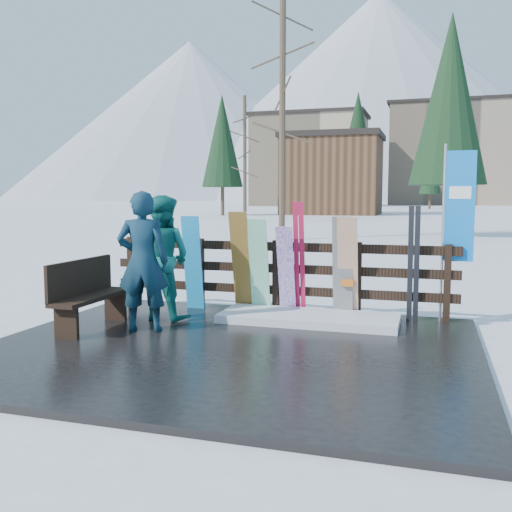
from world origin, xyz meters
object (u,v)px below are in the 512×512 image
(bench, at_px, (87,292))
(person_front, at_px, (143,261))
(snowboard_2, at_px, (241,262))
(snowboard_5, at_px, (348,268))
(snowboard_3, at_px, (286,271))
(snowboard_1, at_px, (259,266))
(snowboard_0, at_px, (193,263))
(rental_flag, at_px, (456,213))
(snowboard_4, at_px, (343,268))
(person_back, at_px, (162,258))

(bench, relative_size, person_front, 0.78)
(snowboard_2, bearing_deg, snowboard_5, 0.00)
(snowboard_3, bearing_deg, snowboard_5, 0.00)
(bench, bearing_deg, person_front, 7.97)
(snowboard_5, bearing_deg, snowboard_1, -180.00)
(snowboard_0, bearing_deg, snowboard_1, 0.00)
(rental_flag, bearing_deg, snowboard_4, -170.35)
(person_front, distance_m, person_back, 0.79)
(person_back, bearing_deg, snowboard_1, -139.12)
(snowboard_4, distance_m, rental_flag, 1.81)
(snowboard_5, relative_size, rental_flag, 0.61)
(bench, xyz_separation_m, snowboard_5, (3.38, 1.70, 0.26))
(snowboard_1, height_order, snowboard_4, snowboard_4)
(bench, height_order, person_front, person_front)
(snowboard_1, bearing_deg, person_front, -126.60)
(rental_flag, bearing_deg, snowboard_5, -169.86)
(snowboard_3, relative_size, person_back, 0.77)
(snowboard_2, relative_size, person_back, 0.88)
(snowboard_1, xyz_separation_m, snowboard_5, (1.39, 0.00, 0.02))
(snowboard_0, xyz_separation_m, person_front, (-0.05, -1.58, 0.19))
(snowboard_5, bearing_deg, snowboard_0, -180.00)
(snowboard_2, xyz_separation_m, rental_flag, (3.20, 0.27, 0.80))
(snowboard_1, relative_size, snowboard_2, 0.93)
(snowboard_1, relative_size, person_back, 0.82)
(person_front, bearing_deg, snowboard_2, -135.74)
(bench, bearing_deg, snowboard_4, 27.20)
(snowboard_3, distance_m, person_front, 2.28)
(snowboard_0, height_order, snowboard_2, snowboard_2)
(snowboard_4, distance_m, person_back, 2.71)
(snowboard_5, distance_m, person_back, 2.79)
(snowboard_4, height_order, person_back, person_back)
(snowboard_5, height_order, person_front, person_front)
(snowboard_4, distance_m, snowboard_5, 0.08)
(person_front, relative_size, person_back, 1.03)
(rental_flag, distance_m, person_back, 4.36)
(snowboard_1, bearing_deg, rental_flag, 5.31)
(rental_flag, bearing_deg, snowboard_2, -175.17)
(snowboard_2, distance_m, person_back, 1.27)
(snowboard_2, xyz_separation_m, person_front, (-0.88, -1.58, 0.16))
(bench, distance_m, snowboard_4, 3.72)
(person_front, bearing_deg, snowboard_1, -143.28)
(snowboard_0, height_order, snowboard_4, snowboard_4)
(snowboard_4, xyz_separation_m, snowboard_5, (0.08, 0.00, -0.00))
(snowboard_3, bearing_deg, person_back, -155.05)
(snowboard_0, xyz_separation_m, snowboard_2, (0.83, 0.00, 0.04))
(snowboard_2, xyz_separation_m, snowboard_4, (1.61, 0.00, -0.03))
(snowboard_1, distance_m, rental_flag, 3.04)
(snowboard_3, bearing_deg, snowboard_1, 180.00)
(snowboard_4, bearing_deg, snowboard_0, 180.00)
(snowboard_0, height_order, snowboard_5, snowboard_5)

